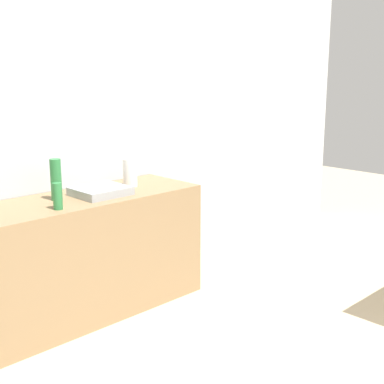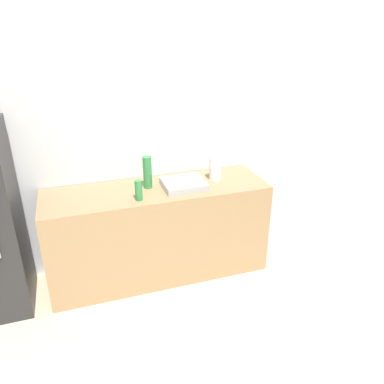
{
  "view_description": "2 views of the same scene",
  "coord_description": "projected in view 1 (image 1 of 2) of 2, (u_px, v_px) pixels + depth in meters",
  "views": [
    {
      "loc": [
        -1.8,
        -0.33,
        1.82
      ],
      "look_at": [
        0.56,
        2.1,
        1.03
      ],
      "focal_mm": 50.0,
      "sensor_mm": 36.0,
      "label": 1
    },
    {
      "loc": [
        -0.53,
        -0.11,
        2.26
      ],
      "look_at": [
        0.25,
        2.2,
        1.17
      ],
      "focal_mm": 35.0,
      "sensor_mm": 36.0,
      "label": 2
    }
  ],
  "objects": [
    {
      "name": "bottle_short",
      "position": [
        58.0,
        196.0,
        3.53
      ],
      "size": [
        0.06,
        0.06,
        0.18
      ],
      "primitive_type": "cylinder",
      "color": "#2D7F42",
      "rests_on": "counter"
    },
    {
      "name": "counter",
      "position": [
        72.0,
        259.0,
        3.92
      ],
      "size": [
        2.05,
        0.63,
        0.9
      ],
      "primitive_type": "cube",
      "color": "#937551",
      "rests_on": "ground_plane"
    },
    {
      "name": "sink_basin",
      "position": [
        101.0,
        191.0,
        3.95
      ],
      "size": [
        0.38,
        0.34,
        0.06
      ],
      "primitive_type": "cube",
      "color": "#9EA3A8",
      "rests_on": "counter"
    },
    {
      "name": "bottle_tall",
      "position": [
        56.0,
        180.0,
        3.77
      ],
      "size": [
        0.08,
        0.08,
        0.3
      ],
      "primitive_type": "cylinder",
      "color": "#2D7F42",
      "rests_on": "counter"
    },
    {
      "name": "paper_towel_roll",
      "position": [
        130.0,
        173.0,
        4.22
      ],
      "size": [
        0.11,
        0.11,
        0.22
      ],
      "primitive_type": "cylinder",
      "color": "white",
      "rests_on": "counter"
    },
    {
      "name": "wall_back",
      "position": [
        21.0,
        141.0,
        3.87
      ],
      "size": [
        8.0,
        0.06,
        2.6
      ],
      "primitive_type": "cube",
      "color": "silver",
      "rests_on": "ground_plane"
    }
  ]
}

